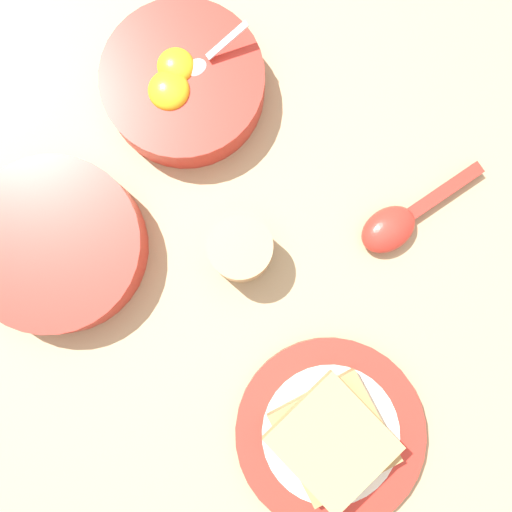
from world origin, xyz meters
The scene contains 7 objects.
ground_plane centered at (0.00, 0.00, 0.00)m, with size 3.00×3.00×0.00m, color tan.
egg_bowl centered at (0.05, -0.18, 0.03)m, with size 0.18×0.18×0.08m.
toast_plate centered at (0.10, 0.23, 0.01)m, with size 0.20×0.20×0.02m.
toast_sandwich centered at (0.10, 0.23, 0.04)m, with size 0.12×0.12×0.04m.
soup_spoon centered at (-0.08, 0.07, 0.01)m, with size 0.16×0.05×0.03m.
congee_bowl centered at (0.26, -0.09, 0.03)m, with size 0.19×0.19×0.05m.
drinking_cup centered at (0.09, 0.01, 0.03)m, with size 0.07×0.07×0.06m.
Camera 1 is at (0.11, 0.07, 0.67)m, focal length 42.00 mm.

